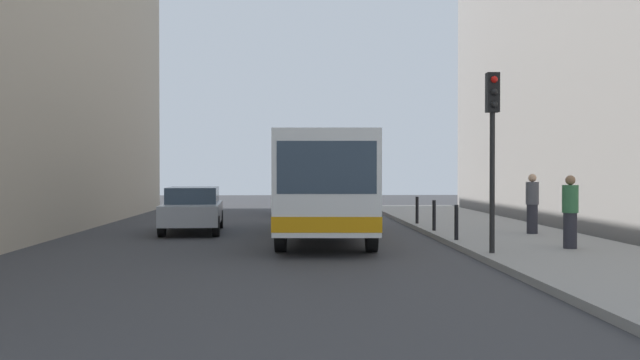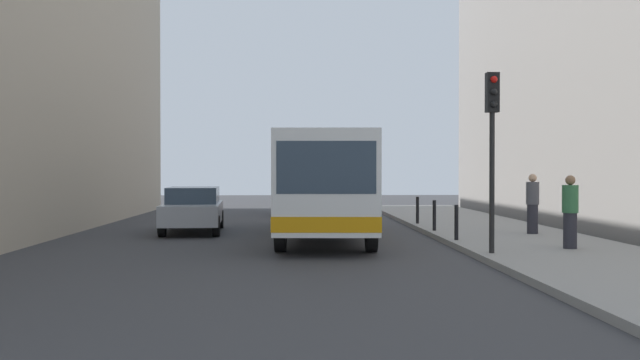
{
  "view_description": "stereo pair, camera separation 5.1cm",
  "coord_description": "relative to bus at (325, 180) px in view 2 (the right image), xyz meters",
  "views": [
    {
      "loc": [
        -1.03,
        -17.57,
        2.03
      ],
      "look_at": [
        -0.23,
        1.73,
        1.77
      ],
      "focal_mm": 39.38,
      "sensor_mm": 36.0,
      "label": 1
    },
    {
      "loc": [
        -0.98,
        -17.58,
        2.03
      ],
      "look_at": [
        -0.23,
        1.73,
        1.77
      ],
      "focal_mm": 39.38,
      "sensor_mm": 36.0,
      "label": 2
    }
  ],
  "objects": [
    {
      "name": "bollard_mid",
      "position": [
        3.43,
        0.32,
        -1.1
      ],
      "size": [
        0.11,
        0.11,
        0.95
      ],
      "primitive_type": "cylinder",
      "color": "black",
      "rests_on": "sidewalk"
    },
    {
      "name": "bollard_far",
      "position": [
        3.43,
        3.27,
        -1.1
      ],
      "size": [
        0.11,
        0.11,
        0.95
      ],
      "primitive_type": "cylinder",
      "color": "black",
      "rests_on": "sidewalk"
    },
    {
      "name": "bollard_near",
      "position": [
        3.43,
        -2.63,
        -1.1
      ],
      "size": [
        0.11,
        0.11,
        0.95
      ],
      "primitive_type": "cylinder",
      "color": "black",
      "rests_on": "sidewalk"
    },
    {
      "name": "ground_plane",
      "position": [
        -0.02,
        -3.83,
        -1.73
      ],
      "size": [
        80.0,
        80.0,
        0.0
      ],
      "primitive_type": "plane",
      "color": "#38383A"
    },
    {
      "name": "pedestrian_near_signal",
      "position": [
        5.68,
        -4.82,
        -0.69
      ],
      "size": [
        0.38,
        0.38,
        1.77
      ],
      "rotation": [
        0.0,
        0.0,
        3.63
      ],
      "color": "#26262D",
      "rests_on": "sidewalk"
    },
    {
      "name": "car_behind_bus",
      "position": [
        -0.27,
        11.0,
        -0.94
      ],
      "size": [
        1.93,
        4.43,
        1.48
      ],
      "rotation": [
        0.0,
        0.0,
        3.12
      ],
      "color": "maroon",
      "rests_on": "ground"
    },
    {
      "name": "sidewalk",
      "position": [
        5.38,
        -3.83,
        -1.65
      ],
      "size": [
        4.4,
        40.0,
        0.15
      ],
      "primitive_type": "cube",
      "color": "gray",
      "rests_on": "ground"
    },
    {
      "name": "traffic_light",
      "position": [
        3.53,
        -5.66,
        1.28
      ],
      "size": [
        0.28,
        0.33,
        4.1
      ],
      "color": "black",
      "rests_on": "sidewalk"
    },
    {
      "name": "pedestrian_mid_sidewalk",
      "position": [
        6.14,
        -0.86,
        -0.68
      ],
      "size": [
        0.38,
        0.38,
        1.78
      ],
      "rotation": [
        0.0,
        0.0,
        2.73
      ],
      "color": "#26262D",
      "rests_on": "sidewalk"
    },
    {
      "name": "car_beside_bus",
      "position": [
        -4.26,
        1.73,
        -0.94
      ],
      "size": [
        2.09,
        4.5,
        1.48
      ],
      "rotation": [
        0.0,
        0.0,
        3.2
      ],
      "color": "#A5A8AD",
      "rests_on": "ground"
    },
    {
      "name": "bus",
      "position": [
        0.0,
        0.0,
        0.0
      ],
      "size": [
        2.98,
        11.12,
        3.0
      ],
      "rotation": [
        0.0,
        0.0,
        3.1
      ],
      "color": "white",
      "rests_on": "ground"
    }
  ]
}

